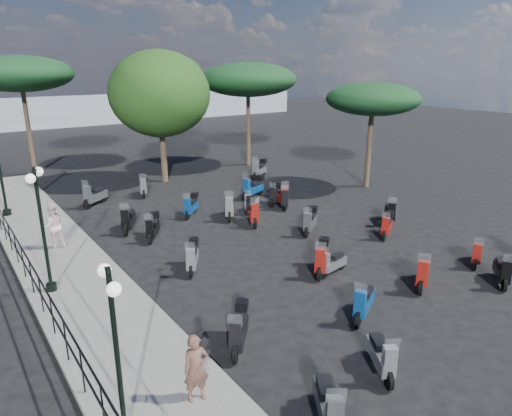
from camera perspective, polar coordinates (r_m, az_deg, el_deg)
ground at (r=17.91m, az=-0.23°, el=-5.06°), size 120.00×120.00×0.00m
sidewalk at (r=18.11m, az=-23.23°, el=-6.05°), size 3.00×30.00×0.15m
railing at (r=17.46m, az=-27.55°, el=-4.61°), size 0.04×26.04×1.10m
lamp_post_0 at (r=8.71m, az=-17.08°, el=-16.21°), size 0.35×1.04×3.54m
lamp_post_1 at (r=14.98m, az=-25.21°, el=-1.64°), size 0.64×1.08×3.94m
woman at (r=10.04m, az=-7.49°, el=-19.27°), size 0.60×0.45×1.50m
pedestrian_far at (r=18.94m, az=-24.03°, el=-2.04°), size 0.86×0.67×1.76m
scooter_0 at (r=9.84m, az=9.02°, el=-23.30°), size 1.08×1.55×1.41m
scooter_1 at (r=11.88m, az=-2.17°, el=-15.02°), size 1.22×1.35×1.32m
scooter_2 at (r=16.06m, az=-7.95°, el=-6.12°), size 1.03×1.42×1.29m
scooter_3 at (r=20.29m, az=-15.68°, el=-1.46°), size 1.07×1.61×1.45m
scooter_4 at (r=24.45m, az=-19.51°, el=1.43°), size 1.57×1.21×1.48m
scooter_5 at (r=11.45m, az=15.43°, el=-17.44°), size 0.96×1.43×1.29m
scooter_6 at (r=13.47m, az=13.30°, el=-11.46°), size 1.52×0.95×1.33m
scooter_7 at (r=15.89m, az=8.22°, el=-6.26°), size 1.42×1.26×1.38m
scooter_8 at (r=21.22m, az=-3.37°, el=0.06°), size 1.11×1.65×1.49m
scooter_9 at (r=19.15m, az=-12.78°, el=-2.43°), size 1.05×1.41×1.28m
scooter_10 at (r=25.57m, az=-13.87°, el=2.52°), size 0.84×1.63×1.36m
scooter_11 at (r=15.86m, az=9.54°, el=-6.82°), size 1.48×0.51×1.18m
scooter_12 at (r=19.50m, az=6.78°, el=-1.69°), size 1.43×1.12×1.32m
scooter_13 at (r=22.11m, az=-0.58°, el=0.58°), size 1.32×1.00×1.24m
scooter_14 at (r=20.43m, az=-0.41°, el=-0.53°), size 1.02×1.67×1.44m
scooter_15 at (r=21.72m, az=-8.13°, el=0.24°), size 1.26×1.25×1.29m
scooter_16 at (r=15.71m, az=20.12°, el=-7.63°), size 1.56×1.07×1.41m
scooter_17 at (r=16.98m, az=28.42°, el=-7.01°), size 1.34×1.06×1.28m
scooter_18 at (r=19.76m, az=16.05°, el=-2.13°), size 1.39×0.93×1.23m
scooter_19 at (r=22.83m, az=3.45°, el=1.30°), size 1.06×1.49×1.34m
scooter_20 at (r=23.03m, az=3.05°, el=1.58°), size 0.89×1.77×1.46m
scooter_21 at (r=24.46m, az=-0.37°, el=2.56°), size 1.77×0.89×1.47m
scooter_22 at (r=18.16m, az=25.88°, el=-5.19°), size 1.38×0.82×1.19m
scooter_24 at (r=21.46m, az=16.40°, el=-0.55°), size 1.31×1.29×1.38m
scooter_25 at (r=23.27m, az=2.68°, el=1.49°), size 1.52×0.85×1.29m
scooter_26 at (r=28.69m, az=0.42°, el=4.84°), size 1.68×1.15×1.49m
broadleaf_tree at (r=27.84m, az=-11.93°, el=13.77°), size 5.87×5.87×7.72m
pine_0 at (r=34.08m, az=-12.01°, el=16.67°), size 5.85×5.85×7.61m
pine_1 at (r=31.99m, az=-1.01°, el=15.75°), size 6.58×6.58×7.04m
pine_2 at (r=32.38m, az=-27.39°, el=14.67°), size 6.30×6.30×7.43m
pine_3 at (r=26.83m, az=14.39°, el=13.04°), size 5.25×5.25×5.95m
distant_hills at (r=59.52m, az=-26.58°, el=10.58°), size 70.00×8.00×3.00m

